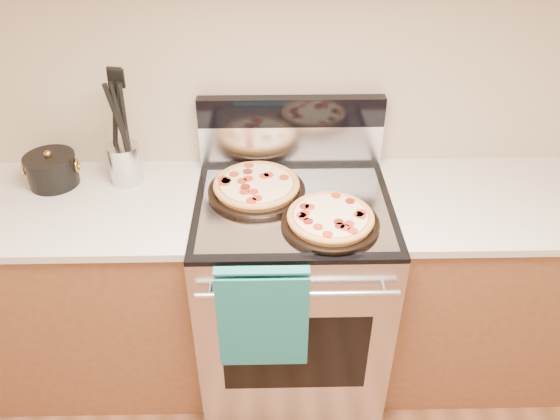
{
  "coord_description": "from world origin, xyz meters",
  "views": [
    {
      "loc": [
        -0.09,
        -0.07,
        2.1
      ],
      "look_at": [
        -0.05,
        1.55,
        0.96
      ],
      "focal_mm": 35.0,
      "sensor_mm": 36.0,
      "label": 1
    }
  ],
  "objects_px": {
    "utensil_crock": "(125,163)",
    "saucepan": "(52,171)",
    "pepperoni_pizza_back": "(257,187)",
    "range_body": "(292,293)",
    "pepperoni_pizza_front": "(330,219)"
  },
  "relations": [
    {
      "from": "pepperoni_pizza_back",
      "to": "pepperoni_pizza_front",
      "type": "xyz_separation_m",
      "value": [
        0.27,
        -0.22,
        -0.0
      ]
    },
    {
      "from": "utensil_crock",
      "to": "saucepan",
      "type": "bearing_deg",
      "value": -176.57
    },
    {
      "from": "range_body",
      "to": "pepperoni_pizza_back",
      "type": "xyz_separation_m",
      "value": [
        -0.14,
        0.07,
        0.5
      ]
    },
    {
      "from": "utensil_crock",
      "to": "pepperoni_pizza_back",
      "type": "bearing_deg",
      "value": -13.14
    },
    {
      "from": "utensil_crock",
      "to": "saucepan",
      "type": "relative_size",
      "value": 0.85
    },
    {
      "from": "range_body",
      "to": "pepperoni_pizza_back",
      "type": "distance_m",
      "value": 0.53
    },
    {
      "from": "pepperoni_pizza_back",
      "to": "saucepan",
      "type": "bearing_deg",
      "value": 172.64
    },
    {
      "from": "range_body",
      "to": "pepperoni_pizza_front",
      "type": "xyz_separation_m",
      "value": [
        0.13,
        -0.15,
        0.5
      ]
    },
    {
      "from": "utensil_crock",
      "to": "saucepan",
      "type": "distance_m",
      "value": 0.29
    },
    {
      "from": "range_body",
      "to": "saucepan",
      "type": "xyz_separation_m",
      "value": [
        -0.97,
        0.18,
        0.52
      ]
    },
    {
      "from": "pepperoni_pizza_back",
      "to": "utensil_crock",
      "type": "relative_size",
      "value": 2.3
    },
    {
      "from": "pepperoni_pizza_back",
      "to": "pepperoni_pizza_front",
      "type": "height_order",
      "value": "pepperoni_pizza_back"
    },
    {
      "from": "range_body",
      "to": "pepperoni_pizza_front",
      "type": "bearing_deg",
      "value": -49.33
    },
    {
      "from": "pepperoni_pizza_front",
      "to": "saucepan",
      "type": "distance_m",
      "value": 1.14
    },
    {
      "from": "pepperoni_pizza_back",
      "to": "pepperoni_pizza_front",
      "type": "distance_m",
      "value": 0.35
    }
  ]
}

